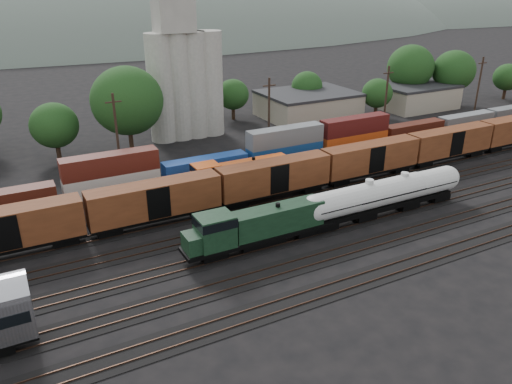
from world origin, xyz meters
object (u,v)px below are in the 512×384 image
orange_locomotive (235,174)px  grain_silo (184,73)px  tank_car_a (368,197)px  green_locomotive (252,227)px

orange_locomotive → grain_silo: bearing=83.3°
orange_locomotive → tank_car_a: bearing=-56.6°
green_locomotive → orange_locomotive: green_locomotive is taller
tank_car_a → orange_locomotive: size_ratio=1.09×
green_locomotive → grain_silo: bearing=78.6°
grain_silo → orange_locomotive: bearing=-96.7°
orange_locomotive → grain_silo: grain_silo is taller
tank_car_a → orange_locomotive: (-9.89, 15.00, -0.43)m
tank_car_a → grain_silo: 42.42m
green_locomotive → orange_locomotive: (5.17, 15.00, -0.22)m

